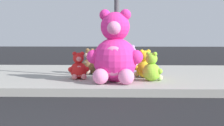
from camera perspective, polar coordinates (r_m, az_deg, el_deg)
sidewalk at (r=7.57m, az=-6.63°, el=-2.51°), size 28.00×4.40×0.15m
sign_pole at (r=6.67m, az=0.89°, el=11.78°), size 0.56×0.11×3.20m
plush_pink_large at (r=6.04m, az=0.55°, el=1.86°), size 1.12×0.99×1.45m
plush_lavender at (r=7.41m, az=3.29°, el=0.13°), size 0.51×0.50×0.71m
plush_yellow at (r=6.78m, az=6.11°, el=-0.62°), size 0.44×0.45×0.63m
plush_teal at (r=7.14m, az=-1.46°, el=-0.77°), size 0.34×0.35×0.48m
plush_brown at (r=7.42m, az=-4.26°, el=-0.13°), size 0.44×0.44×0.62m
plush_red at (r=6.57m, az=-6.28°, el=-0.93°), size 0.45×0.41×0.59m
plush_lime at (r=6.27m, az=7.49°, el=-1.18°), size 0.43×0.43×0.60m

